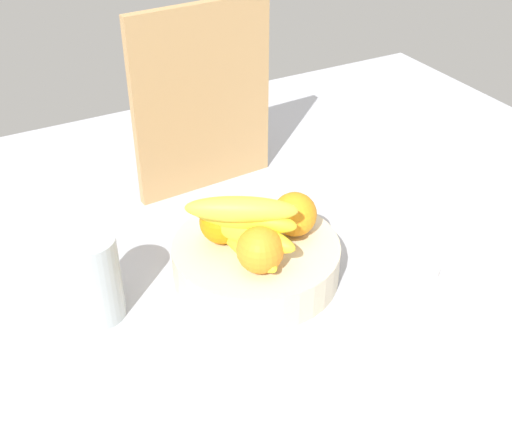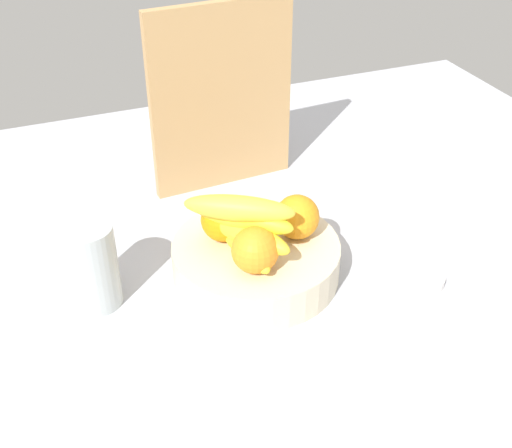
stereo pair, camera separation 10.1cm
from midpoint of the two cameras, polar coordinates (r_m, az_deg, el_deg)
The scene contains 9 objects.
ground_plane at distance 110.39cm, azimuth -4.42°, elevation -5.27°, with size 180.00×140.00×3.00cm, color #AFB1BB.
fruit_bowl at distance 107.75cm, azimuth -2.69°, elevation -3.20°, with size 27.10×27.10×6.20cm, color beige.
orange_front_left at distance 106.42cm, azimuth 0.63°, elevation 0.75°, with size 7.23×7.23×7.23cm, color orange.
orange_front_right at distance 105.20cm, azimuth -5.69°, elevation 0.12°, with size 7.23×7.23×7.23cm, color orange.
orange_center at distance 98.71cm, azimuth -2.57°, elevation -2.33°, with size 7.23×7.23×7.23cm, color orange.
banana_bunch at distance 101.00cm, azimuth -3.94°, elevation -0.25°, with size 16.62×17.46×10.60cm.
cutting_board at distance 126.06cm, azimuth -6.92°, elevation 10.42°, with size 28.00×1.80×36.00cm, color tan.
thermos_tumbler at distance 102.06cm, azimuth -16.53°, elevation -4.56°, with size 8.00×8.00×14.01cm, color #AFB8B9.
jar_lid at distance 112.25cm, azimuth 11.47°, elevation -3.72°, with size 6.48×6.48×1.50cm, color silver.
Camera 1 is at (-37.22, -76.32, 68.97)cm, focal length 46.61 mm.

